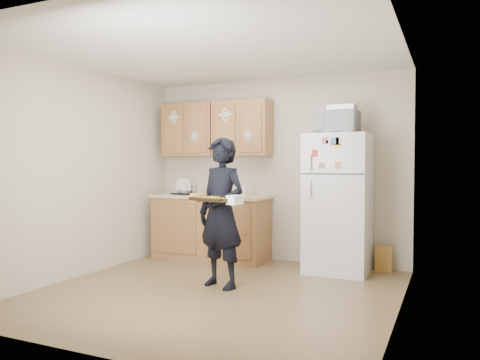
% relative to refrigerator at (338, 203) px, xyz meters
% --- Properties ---
extents(floor, '(3.60, 3.60, 0.00)m').
position_rel_refrigerator_xyz_m(floor, '(-0.95, -1.43, -0.85)').
color(floor, brown).
rests_on(floor, ground).
extents(ceiling, '(3.60, 3.60, 0.00)m').
position_rel_refrigerator_xyz_m(ceiling, '(-0.95, -1.43, 1.65)').
color(ceiling, silver).
rests_on(ceiling, wall_back).
extents(wall_back, '(3.60, 0.04, 2.50)m').
position_rel_refrigerator_xyz_m(wall_back, '(-0.95, 0.37, 0.40)').
color(wall_back, '#C1B39C').
rests_on(wall_back, floor).
extents(wall_front, '(3.60, 0.04, 2.50)m').
position_rel_refrigerator_xyz_m(wall_front, '(-0.95, -3.23, 0.40)').
color(wall_front, '#C1B39C').
rests_on(wall_front, floor).
extents(wall_left, '(0.04, 3.60, 2.50)m').
position_rel_refrigerator_xyz_m(wall_left, '(-2.75, -1.43, 0.40)').
color(wall_left, '#C1B39C').
rests_on(wall_left, floor).
extents(wall_right, '(0.04, 3.60, 2.50)m').
position_rel_refrigerator_xyz_m(wall_right, '(0.85, -1.43, 0.40)').
color(wall_right, '#C1B39C').
rests_on(wall_right, floor).
extents(refrigerator, '(0.75, 0.70, 1.70)m').
position_rel_refrigerator_xyz_m(refrigerator, '(0.00, 0.00, 0.00)').
color(refrigerator, silver).
rests_on(refrigerator, floor).
extents(base_cabinet, '(1.60, 0.60, 0.86)m').
position_rel_refrigerator_xyz_m(base_cabinet, '(-1.80, 0.05, -0.42)').
color(base_cabinet, brown).
rests_on(base_cabinet, floor).
extents(countertop, '(1.64, 0.64, 0.04)m').
position_rel_refrigerator_xyz_m(countertop, '(-1.80, 0.05, 0.03)').
color(countertop, beige).
rests_on(countertop, base_cabinet).
extents(upper_cab_left, '(0.80, 0.33, 0.75)m').
position_rel_refrigerator_xyz_m(upper_cab_left, '(-2.20, 0.18, 0.98)').
color(upper_cab_left, brown).
rests_on(upper_cab_left, wall_back).
extents(upper_cab_right, '(0.80, 0.33, 0.75)m').
position_rel_refrigerator_xyz_m(upper_cab_right, '(-1.38, 0.18, 0.98)').
color(upper_cab_right, brown).
rests_on(upper_cab_right, wall_back).
extents(cereal_box, '(0.20, 0.07, 0.32)m').
position_rel_refrigerator_xyz_m(cereal_box, '(0.52, 0.24, -0.69)').
color(cereal_box, gold).
rests_on(cereal_box, floor).
extents(person, '(0.67, 0.53, 1.62)m').
position_rel_refrigerator_xyz_m(person, '(-0.99, -1.24, -0.04)').
color(person, black).
rests_on(person, floor).
extents(baking_tray, '(0.52, 0.44, 0.04)m').
position_rel_refrigerator_xyz_m(baking_tray, '(-0.91, -1.52, 0.12)').
color(baking_tray, black).
rests_on(baking_tray, person).
extents(pizza_front_left, '(0.15, 0.15, 0.02)m').
position_rel_refrigerator_xyz_m(pizza_front_left, '(-1.03, -1.57, 0.14)').
color(pizza_front_left, orange).
rests_on(pizza_front_left, baking_tray).
extents(pizza_front_right, '(0.15, 0.15, 0.02)m').
position_rel_refrigerator_xyz_m(pizza_front_right, '(-0.83, -1.62, 0.14)').
color(pizza_front_right, orange).
rests_on(pizza_front_right, baking_tray).
extents(pizza_back_left, '(0.15, 0.15, 0.02)m').
position_rel_refrigerator_xyz_m(pizza_back_left, '(-0.99, -1.42, 0.14)').
color(pizza_back_left, orange).
rests_on(pizza_back_left, baking_tray).
extents(microwave, '(0.52, 0.37, 0.28)m').
position_rel_refrigerator_xyz_m(microwave, '(-0.01, -0.05, 0.99)').
color(microwave, silver).
rests_on(microwave, refrigerator).
extents(foil_pan, '(0.35, 0.25, 0.07)m').
position_rel_refrigerator_xyz_m(foil_pan, '(0.05, -0.02, 1.16)').
color(foil_pan, '#B6B6BD').
rests_on(foil_pan, microwave).
extents(dish_rack, '(0.43, 0.35, 0.15)m').
position_rel_refrigerator_xyz_m(dish_rack, '(-2.16, 0.01, 0.13)').
color(dish_rack, black).
rests_on(dish_rack, countertop).
extents(bowl, '(0.24, 0.24, 0.05)m').
position_rel_refrigerator_xyz_m(bowl, '(-2.19, 0.01, 0.10)').
color(bowl, white).
rests_on(bowl, dish_rack).
extents(soap_bottle, '(0.09, 0.10, 0.19)m').
position_rel_refrigerator_xyz_m(soap_bottle, '(-1.27, -0.02, 0.14)').
color(soap_bottle, silver).
rests_on(soap_bottle, countertop).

